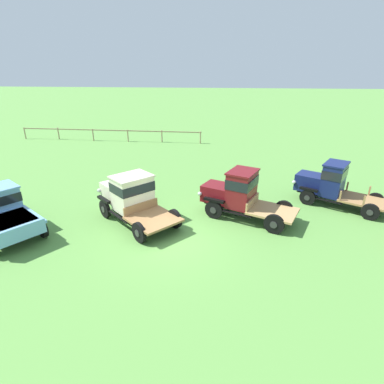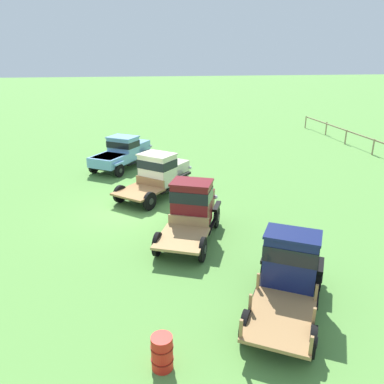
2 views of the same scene
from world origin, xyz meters
name	(u,v)px [view 2 (image 2 of 2)]	position (x,y,z in m)	size (l,w,h in m)	color
ground_plane	(129,211)	(0.00, 0.00, 0.00)	(240.00, 240.00, 0.00)	#5B9342
paddock_fence	(360,138)	(-9.76, 18.29, 0.89)	(18.79, 0.49, 1.21)	#997F60
vintage_truck_foreground_near	(123,152)	(-7.57, -0.26, 1.07)	(5.09, 4.23, 2.08)	black
vintage_truck_second_in_line	(160,172)	(-2.21, 1.74, 1.20)	(4.79, 4.51, 2.25)	black
vintage_truck_midrow_center	(193,207)	(2.93, 2.64, 1.22)	(4.93, 3.34, 2.37)	black
vintage_truck_far_side	(290,266)	(7.85, 4.77, 1.15)	(4.92, 3.74, 2.30)	black
oil_drum_beside_row	(162,352)	(9.90, 0.73, 0.45)	(0.55, 0.55, 0.90)	red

